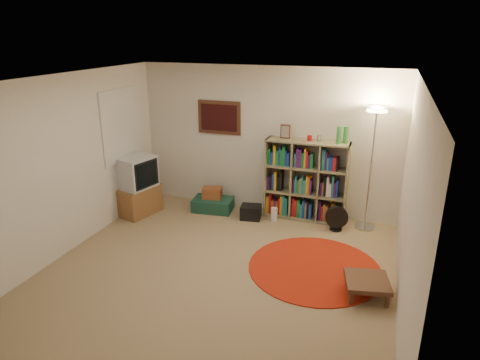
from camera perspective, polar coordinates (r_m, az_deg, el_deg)
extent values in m
cube|color=#8B7351|center=(5.85, -2.92, -12.09)|extent=(4.50, 4.50, 0.02)
cube|color=white|center=(5.01, -3.43, 13.29)|extent=(4.50, 4.50, 0.02)
cube|color=beige|center=(7.35, 3.53, 5.26)|extent=(4.50, 0.02, 2.50)
cube|color=beige|center=(3.52, -17.52, -12.26)|extent=(4.50, 0.02, 2.50)
cube|color=beige|center=(6.47, -22.05, 1.87)|extent=(0.02, 4.50, 2.50)
cube|color=beige|center=(4.95, 21.88, -3.28)|extent=(0.02, 4.50, 2.50)
cube|color=#3D2115|center=(7.51, -2.79, 8.33)|extent=(0.78, 0.04, 0.58)
cube|color=#3A0B0C|center=(7.49, -2.85, 8.30)|extent=(0.66, 0.01, 0.46)
cube|color=white|center=(7.37, -15.68, 7.01)|extent=(0.03, 1.00, 1.20)
cube|color=beige|center=(7.09, 18.04, 3.38)|extent=(0.08, 0.01, 0.12)
cube|color=#77704F|center=(7.44, 8.54, -4.84)|extent=(1.36, 0.39, 0.03)
cube|color=#77704F|center=(7.00, 9.07, 5.09)|extent=(1.36, 0.39, 0.03)
cube|color=#77704F|center=(7.33, 3.72, 0.55)|extent=(0.03, 0.39, 1.35)
cube|color=#77704F|center=(7.11, 14.03, -0.62)|extent=(0.03, 0.39, 1.35)
cube|color=#77704F|center=(7.36, 9.07, 0.42)|extent=(1.35, 0.03, 1.35)
cube|color=#77704F|center=(7.23, 7.05, 0.17)|extent=(0.03, 0.37, 1.30)
cube|color=#77704F|center=(7.16, 10.57, -0.23)|extent=(0.03, 0.37, 1.30)
cube|color=#77704F|center=(7.27, 8.71, -1.70)|extent=(1.30, 0.37, 0.03)
cube|color=#77704F|center=(7.12, 8.89, 1.69)|extent=(1.30, 0.37, 0.03)
cube|color=gold|center=(7.46, 3.82, -3.18)|extent=(0.04, 0.15, 0.29)
cube|color=#A8181D|center=(7.44, 4.14, -3.03)|extent=(0.04, 0.15, 0.35)
cube|color=#C05A18|center=(7.45, 4.45, -3.47)|extent=(0.04, 0.15, 0.23)
cube|color=#451860|center=(7.44, 4.76, -3.51)|extent=(0.04, 0.15, 0.23)
cube|color=#C05A18|center=(7.44, 5.04, -3.61)|extent=(0.03, 0.15, 0.22)
cube|color=#A8181D|center=(7.42, 5.31, -3.39)|extent=(0.03, 0.15, 0.29)
cube|color=gold|center=(7.40, 5.60, -3.25)|extent=(0.04, 0.15, 0.34)
cube|color=teal|center=(7.39, 5.92, -3.26)|extent=(0.04, 0.15, 0.35)
cube|color=teal|center=(7.39, 6.25, -3.41)|extent=(0.04, 0.15, 0.32)
cube|color=#451860|center=(7.32, 3.89, -0.29)|extent=(0.04, 0.15, 0.22)
cube|color=black|center=(7.30, 4.23, -0.25)|extent=(0.04, 0.15, 0.24)
cube|color=navy|center=(7.29, 4.54, -0.13)|extent=(0.03, 0.15, 0.28)
cube|color=gold|center=(7.27, 4.84, -0.01)|extent=(0.04, 0.15, 0.32)
cube|color=black|center=(7.27, 5.17, -0.33)|extent=(0.04, 0.15, 0.25)
cube|color=black|center=(7.25, 5.54, -0.05)|extent=(0.05, 0.15, 0.34)
cube|color=#18782C|center=(7.18, 3.98, 3.18)|extent=(0.04, 0.15, 0.27)
cube|color=navy|center=(7.17, 4.35, 2.96)|extent=(0.05, 0.15, 0.22)
cube|color=gold|center=(7.14, 4.74, 3.36)|extent=(0.04, 0.15, 0.34)
cube|color=#18782C|center=(7.14, 5.09, 3.02)|extent=(0.05, 0.15, 0.26)
cube|color=navy|center=(7.13, 5.40, 3.19)|extent=(0.03, 0.15, 0.31)
cube|color=#18782C|center=(7.12, 5.63, 3.05)|extent=(0.03, 0.15, 0.28)
cube|color=#18782C|center=(7.11, 5.95, 3.21)|extent=(0.05, 0.15, 0.33)
cube|color=navy|center=(7.11, 6.24, 2.95)|extent=(0.03, 0.15, 0.27)
cube|color=navy|center=(7.11, 6.53, 2.76)|extent=(0.04, 0.15, 0.23)
cube|color=#A8181D|center=(7.36, 7.20, -3.47)|extent=(0.04, 0.15, 0.33)
cube|color=#A8181D|center=(7.36, 7.52, -3.61)|extent=(0.04, 0.15, 0.30)
cube|color=#18782C|center=(7.35, 7.86, -3.63)|extent=(0.04, 0.15, 0.31)
cube|color=teal|center=(7.35, 8.19, -3.95)|extent=(0.04, 0.15, 0.23)
cube|color=navy|center=(7.33, 8.55, -3.71)|extent=(0.04, 0.15, 0.31)
cube|color=olive|center=(7.33, 8.83, -3.87)|extent=(0.03, 0.15, 0.28)
cube|color=black|center=(7.32, 9.09, -3.78)|extent=(0.04, 0.15, 0.31)
cube|color=navy|center=(7.32, 9.41, -4.00)|extent=(0.04, 0.15, 0.26)
cube|color=#451860|center=(7.22, 7.28, -0.64)|extent=(0.03, 0.15, 0.23)
cube|color=teal|center=(7.20, 7.55, -0.47)|extent=(0.03, 0.15, 0.28)
cube|color=#18782C|center=(7.21, 7.82, -0.75)|extent=(0.03, 0.15, 0.22)
cube|color=olive|center=(7.19, 8.10, -0.64)|extent=(0.03, 0.15, 0.26)
cube|color=teal|center=(7.18, 8.34, -0.57)|extent=(0.03, 0.15, 0.28)
cube|color=teal|center=(7.19, 8.64, -0.80)|extent=(0.05, 0.15, 0.23)
cube|color=gold|center=(7.17, 8.98, -0.56)|extent=(0.03, 0.15, 0.30)
cube|color=#C05A18|center=(7.16, 9.23, -0.61)|extent=(0.03, 0.15, 0.30)
cube|color=#451860|center=(7.17, 9.48, -0.84)|extent=(0.03, 0.15, 0.25)
cube|color=teal|center=(7.08, 7.42, 2.69)|extent=(0.03, 0.15, 0.23)
cube|color=#451860|center=(7.06, 7.73, 3.00)|extent=(0.04, 0.15, 0.32)
cube|color=#451860|center=(7.06, 8.09, 2.90)|extent=(0.05, 0.15, 0.30)
cube|color=#18782C|center=(7.05, 8.44, 2.66)|extent=(0.04, 0.15, 0.25)
cube|color=gold|center=(7.04, 8.74, 2.92)|extent=(0.03, 0.15, 0.33)
cube|color=#A8181D|center=(7.04, 8.99, 2.75)|extent=(0.03, 0.15, 0.29)
cube|color=#451860|center=(7.04, 9.27, 2.50)|extent=(0.04, 0.15, 0.23)
cube|color=#18782C|center=(7.03, 9.61, 2.53)|extent=(0.04, 0.15, 0.25)
cube|color=#451860|center=(7.29, 10.65, -3.90)|extent=(0.04, 0.15, 0.33)
cube|color=#A8181D|center=(7.30, 10.92, -4.21)|extent=(0.03, 0.15, 0.26)
cube|color=olive|center=(7.29, 11.19, -4.11)|extent=(0.03, 0.15, 0.29)
cube|color=#C05A18|center=(7.29, 11.48, -4.25)|extent=(0.04, 0.15, 0.26)
cube|color=teal|center=(7.29, 11.84, -4.42)|extent=(0.04, 0.15, 0.23)
cube|color=#C05A18|center=(7.27, 12.20, -4.13)|extent=(0.04, 0.15, 0.32)
cube|color=olive|center=(7.27, 12.50, -4.34)|extent=(0.04, 0.15, 0.27)
cube|color=black|center=(7.28, 12.79, -4.58)|extent=(0.04, 0.15, 0.21)
cube|color=olive|center=(7.27, 13.10, -4.49)|extent=(0.03, 0.15, 0.25)
cube|color=#451860|center=(7.15, 10.81, -1.08)|extent=(0.03, 0.15, 0.22)
cube|color=olive|center=(7.14, 11.05, -1.10)|extent=(0.03, 0.15, 0.22)
cube|color=black|center=(7.12, 11.34, -0.81)|extent=(0.04, 0.15, 0.31)
cube|color=silver|center=(7.12, 11.66, -0.76)|extent=(0.04, 0.15, 0.33)
cube|color=silver|center=(7.13, 11.96, -1.22)|extent=(0.04, 0.15, 0.22)
cube|color=teal|center=(7.10, 12.31, -0.78)|extent=(0.03, 0.15, 0.35)
cube|color=#451860|center=(7.12, 12.57, -1.18)|extent=(0.04, 0.15, 0.25)
cube|color=navy|center=(7.11, 12.87, -1.07)|extent=(0.03, 0.15, 0.29)
cube|color=teal|center=(6.99, 11.14, 2.70)|extent=(0.05, 0.15, 0.34)
cube|color=#451860|center=(6.99, 11.47, 2.56)|extent=(0.03, 0.15, 0.31)
cube|color=teal|center=(7.00, 11.68, 2.17)|extent=(0.03, 0.15, 0.22)
cube|color=navy|center=(6.99, 11.93, 2.21)|extent=(0.03, 0.15, 0.23)
cube|color=navy|center=(6.99, 12.19, 2.15)|extent=(0.03, 0.15, 0.22)
cube|color=#A8181D|center=(6.99, 12.53, 2.13)|extent=(0.05, 0.15, 0.23)
cube|color=black|center=(6.98, 12.90, 2.08)|extent=(0.04, 0.15, 0.23)
cube|color=#3D2115|center=(7.07, 6.07, 6.45)|extent=(0.16, 0.02, 0.23)
cube|color=gray|center=(7.05, 6.04, 6.42)|extent=(0.13, 0.01, 0.18)
cylinder|color=#9C0E0E|center=(6.98, 9.26, 5.54)|extent=(0.08, 0.08, 0.09)
cylinder|color=silver|center=(6.96, 10.51, 5.49)|extent=(0.07, 0.07, 0.11)
cylinder|color=green|center=(6.86, 13.06, 5.83)|extent=(0.08, 0.08, 0.27)
cylinder|color=green|center=(6.92, 13.92, 5.87)|extent=(0.08, 0.08, 0.27)
cylinder|color=silver|center=(7.27, 16.27, -6.02)|extent=(0.35, 0.35, 0.03)
cylinder|color=silver|center=(6.93, 16.99, 1.00)|extent=(0.03, 0.03, 1.84)
cone|color=silver|center=(6.71, 17.79, 8.74)|extent=(0.43, 0.43, 0.15)
cylinder|color=#FFD88C|center=(6.71, 17.80, 8.78)|extent=(0.34, 0.34, 0.02)
cylinder|color=black|center=(7.08, 12.62, -6.38)|extent=(0.23, 0.23, 0.03)
cylinder|color=black|center=(7.05, 12.67, -5.72)|extent=(0.05, 0.05, 0.15)
cylinder|color=black|center=(6.98, 12.77, -4.85)|extent=(0.37, 0.16, 0.36)
cube|color=brown|center=(7.64, -13.37, -2.59)|extent=(0.65, 0.81, 0.49)
cube|color=silver|center=(7.47, -13.68, 1.07)|extent=(0.62, 0.69, 0.54)
cube|color=black|center=(7.30, -12.33, 0.74)|extent=(0.14, 0.50, 0.45)
cube|color=black|center=(7.29, -12.31, 0.73)|extent=(0.13, 0.44, 0.39)
cube|color=#153B2E|center=(7.61, -3.64, -3.27)|extent=(0.73, 0.52, 0.22)
cube|color=brown|center=(7.58, -3.73, -1.72)|extent=(0.37, 0.30, 0.19)
cube|color=black|center=(7.28, 1.45, -4.29)|extent=(0.37, 0.33, 0.23)
cylinder|color=silver|center=(7.21, 4.57, -4.60)|extent=(0.12, 0.12, 0.23)
cylinder|color=maroon|center=(5.96, 9.89, -11.49)|extent=(1.78, 1.78, 0.02)
cube|color=#3D2115|center=(5.46, 16.62, -12.85)|extent=(0.60, 0.60, 0.06)
cube|color=#3D2115|center=(5.32, 14.61, -15.01)|extent=(0.05, 0.05, 0.18)
cube|color=#3D2115|center=(5.39, 19.02, -14.99)|extent=(0.05, 0.05, 0.18)
cube|color=#3D2115|center=(5.65, 14.13, -12.71)|extent=(0.05, 0.05, 0.18)
cube|color=#3D2115|center=(5.72, 18.24, -12.73)|extent=(0.05, 0.05, 0.18)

